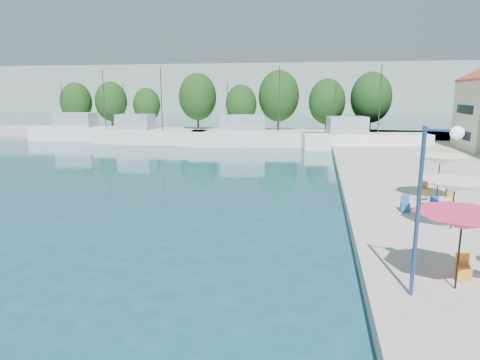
% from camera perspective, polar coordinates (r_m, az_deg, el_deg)
% --- Properties ---
extents(quay_far, '(90.00, 16.00, 0.60)m').
position_cam_1_polar(quay_far, '(67.11, -0.31, 6.19)').
color(quay_far, '#A4A094').
rests_on(quay_far, ground).
extents(hill_west, '(180.00, 40.00, 16.00)m').
position_cam_1_polar(hill_west, '(162.36, -1.91, 12.00)').
color(hill_west, gray).
rests_on(hill_west, ground).
extents(hill_east, '(140.00, 40.00, 12.00)m').
position_cam_1_polar(hill_east, '(182.19, 22.02, 10.50)').
color(hill_east, gray).
rests_on(hill_east, ground).
extents(trawler_01, '(17.67, 6.42, 10.20)m').
position_cam_1_polar(trawler_01, '(64.81, -19.23, 6.05)').
color(trawler_01, white).
rests_on(trawler_01, ground).
extents(trawler_02, '(14.81, 3.94, 10.20)m').
position_cam_1_polar(trawler_02, '(57.70, -12.01, 5.84)').
color(trawler_02, silver).
rests_on(trawler_02, ground).
extents(trawler_03, '(19.02, 8.05, 10.20)m').
position_cam_1_polar(trawler_03, '(54.59, 2.71, 5.77)').
color(trawler_03, silver).
rests_on(trawler_03, ground).
extents(trawler_04, '(15.27, 6.28, 10.20)m').
position_cam_1_polar(trawler_04, '(53.11, 15.92, 5.19)').
color(trawler_04, white).
rests_on(trawler_04, ground).
extents(tree_01, '(5.23, 5.23, 7.74)m').
position_cam_1_polar(tree_01, '(78.57, -21.02, 9.69)').
color(tree_01, '#3F2B19').
rests_on(tree_01, quay_far).
extents(tree_02, '(5.32, 5.32, 7.87)m').
position_cam_1_polar(tree_02, '(77.05, -16.81, 10.00)').
color(tree_02, '#3F2B19').
rests_on(tree_02, quay_far).
extents(tree_03, '(4.63, 4.63, 6.85)m').
position_cam_1_polar(tree_03, '(76.27, -12.33, 9.76)').
color(tree_03, '#3F2B19').
rests_on(tree_03, quay_far).
extents(tree_04, '(6.22, 6.22, 9.21)m').
position_cam_1_polar(tree_04, '(72.68, -5.67, 10.97)').
color(tree_04, '#3F2B19').
rests_on(tree_04, quay_far).
extents(tree_05, '(4.92, 4.92, 7.28)m').
position_cam_1_polar(tree_05, '(68.59, 0.16, 10.06)').
color(tree_05, '#3F2B19').
rests_on(tree_05, quay_far).
extents(tree_06, '(6.42, 6.42, 9.51)m').
position_cam_1_polar(tree_06, '(69.00, 5.18, 11.10)').
color(tree_06, '#3F2B19').
rests_on(tree_06, quay_far).
extents(tree_07, '(5.47, 5.47, 8.10)m').
position_cam_1_polar(tree_07, '(66.70, 11.52, 10.21)').
color(tree_07, '#3F2B19').
rests_on(tree_07, quay_far).
extents(tree_08, '(6.17, 6.17, 9.13)m').
position_cam_1_polar(tree_08, '(69.21, 17.08, 10.47)').
color(tree_08, '#3F2B19').
rests_on(tree_08, quay_far).
extents(umbrella_pink, '(2.92, 2.92, 2.40)m').
position_cam_1_polar(umbrella_pink, '(14.35, 27.51, -4.90)').
color(umbrella_pink, black).
rests_on(umbrella_pink, quay_right).
extents(umbrella_white, '(2.97, 2.97, 2.19)m').
position_cam_1_polar(umbrella_white, '(20.74, 26.74, -0.71)').
color(umbrella_white, black).
rests_on(umbrella_white, quay_right).
extents(umbrella_cream, '(3.00, 3.00, 2.53)m').
position_cam_1_polar(umbrella_cream, '(26.09, 25.13, 2.45)').
color(umbrella_cream, black).
rests_on(umbrella_cream, quay_right).
extents(cafe_table_02, '(1.82, 0.70, 0.76)m').
position_cam_1_polar(cafe_table_02, '(23.25, 22.85, -3.36)').
color(cafe_table_02, black).
rests_on(cafe_table_02, quay_right).
extents(cafe_table_03, '(1.82, 0.70, 0.76)m').
position_cam_1_polar(cafe_table_03, '(27.31, 24.81, -1.41)').
color(cafe_table_03, black).
rests_on(cafe_table_03, quay_right).
extents(street_lamp, '(0.99, 0.51, 5.03)m').
position_cam_1_polar(street_lamp, '(13.00, 24.32, -0.14)').
color(street_lamp, navy).
rests_on(street_lamp, quay_right).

